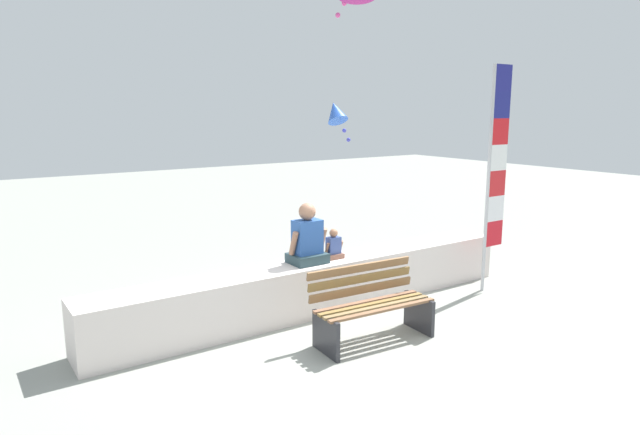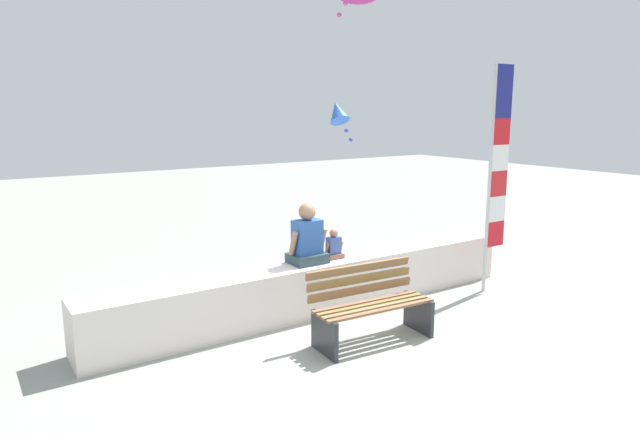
{
  "view_description": "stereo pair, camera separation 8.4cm",
  "coord_description": "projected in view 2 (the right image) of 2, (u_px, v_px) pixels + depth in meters",
  "views": [
    {
      "loc": [
        -4.12,
        -4.95,
        2.72
      ],
      "look_at": [
        0.02,
        1.11,
        1.3
      ],
      "focal_mm": 31.26,
      "sensor_mm": 36.0,
      "label": 1
    },
    {
      "loc": [
        -4.05,
        -4.99,
        2.72
      ],
      "look_at": [
        0.02,
        1.11,
        1.3
      ],
      "focal_mm": 31.26,
      "sensor_mm": 36.0,
      "label": 2
    }
  ],
  "objects": [
    {
      "name": "park_bench",
      "position": [
        370.0,
        307.0,
        6.62
      ],
      "size": [
        1.51,
        0.71,
        0.88
      ],
      "color": "brown",
      "rests_on": "ground"
    },
    {
      "name": "kite_blue",
      "position": [
        338.0,
        112.0,
        10.6
      ],
      "size": [
        0.56,
        0.56,
        0.85
      ],
      "color": "blue"
    },
    {
      "name": "ground_plane",
      "position": [
        369.0,
        336.0,
        6.8
      ],
      "size": [
        40.0,
        40.0,
        0.0
      ],
      "primitive_type": "plane",
      "color": "gray"
    },
    {
      "name": "seawall_ledge",
      "position": [
        319.0,
        285.0,
        7.64
      ],
      "size": [
        6.38,
        0.63,
        0.7
      ],
      "primitive_type": "cube",
      "color": "silver",
      "rests_on": "ground"
    },
    {
      "name": "person_adult",
      "position": [
        307.0,
        240.0,
        7.42
      ],
      "size": [
        0.53,
        0.39,
        0.81
      ],
      "color": "#294047",
      "rests_on": "seawall_ledge"
    },
    {
      "name": "flag_banner",
      "position": [
        496.0,
        166.0,
        8.2
      ],
      "size": [
        0.41,
        0.05,
        3.36
      ],
      "color": "#B7B7BC",
      "rests_on": "ground"
    },
    {
      "name": "person_child",
      "position": [
        334.0,
        247.0,
        7.69
      ],
      "size": [
        0.27,
        0.2,
        0.42
      ],
      "color": "brown",
      "rests_on": "seawall_ledge"
    }
  ]
}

